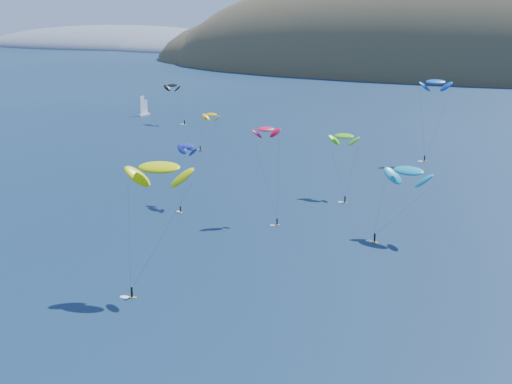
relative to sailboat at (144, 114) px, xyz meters
The scene contains 10 objects.
headland 621.42m from the sailboat, 122.10° to the left, with size 460.00×250.00×60.00m.
sailboat is the anchor object (origin of this frame).
kitesurfer_1 86.95m from the sailboat, 42.28° to the right, with size 8.09×9.68×14.03m.
kitesurfer_2 215.36m from the sailboat, 57.83° to the right, with size 12.60×11.51×25.50m.
kitesurfer_3 164.39m from the sailboat, 39.64° to the right, with size 8.08×10.69×18.25m.
kitesurfer_4 152.18m from the sailboat, 19.74° to the right, with size 11.03×7.94×28.80m.
kitesurfer_5 201.30m from the sailboat, 42.05° to the right, with size 12.03×11.84×17.89m.
kitesurfer_9 177.13m from the sailboat, 49.17° to the right, with size 9.06×9.15×23.46m.
kitesurfer_10 158.05m from the sailboat, 54.55° to the right, with size 8.34×13.40×17.04m.
kitesurfer_12 31.11m from the sailboat, 30.40° to the right, with size 12.46×5.87×18.87m.
Camera 1 is at (61.48, -63.76, 49.52)m, focal length 50.00 mm.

